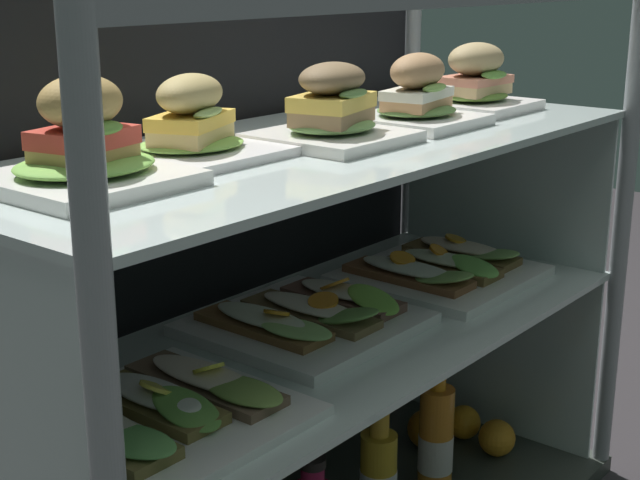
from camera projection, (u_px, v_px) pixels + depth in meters
name	position (u px, v px, depth m)	size (l,w,h in m)	color
case_frame	(251.00, 259.00, 1.50)	(1.20, 0.50, 0.94)	gray
riser_lower_tier	(320.00, 449.00, 1.50)	(1.14, 0.44, 0.37)	silver
shelf_lower_glass	(320.00, 337.00, 1.44)	(1.15, 0.45, 0.01)	silver
riser_upper_tier	(320.00, 244.00, 1.40)	(1.14, 0.44, 0.29)	silver
shelf_upper_glass	(320.00, 145.00, 1.36)	(1.15, 0.45, 0.01)	silver
plated_roll_sandwich_far_right	(84.00, 151.00, 1.05)	(0.20, 0.20, 0.13)	white
plated_roll_sandwich_right_of_center	(191.00, 128.00, 1.23)	(0.21, 0.21, 0.11)	white
plated_roll_sandwich_near_left_corner	(332.00, 113.00, 1.32)	(0.19, 0.19, 0.11)	white
plated_roll_sandwich_near_right_corner	(417.00, 99.00, 1.48)	(0.18, 0.18, 0.11)	white
plated_roll_sandwich_far_left	(475.00, 84.00, 1.64)	(0.18, 0.18, 0.12)	white
open_sandwich_tray_near_left_corner	(159.00, 411.00, 1.15)	(0.32, 0.30, 0.06)	white
open_sandwich_tray_far_left	(309.00, 317.00, 1.46)	(0.32, 0.30, 0.06)	white
open_sandwich_tray_mid_right	(442.00, 268.00, 1.69)	(0.32, 0.30, 0.06)	white
juice_bottle_back_left	(378.00, 475.00, 1.60)	(0.06, 0.06, 0.23)	gold
juice_bottle_front_fourth	(436.00, 439.00, 1.71)	(0.06, 0.06, 0.25)	orange
orange_fruit_beside_bottles	(427.00, 429.00, 1.87)	(0.08, 0.08, 0.08)	orange
orange_fruit_near_left_post	(497.00, 438.00, 1.84)	(0.07, 0.07, 0.07)	orange
orange_fruit_rolled_forward	(464.00, 422.00, 1.91)	(0.07, 0.07, 0.07)	orange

